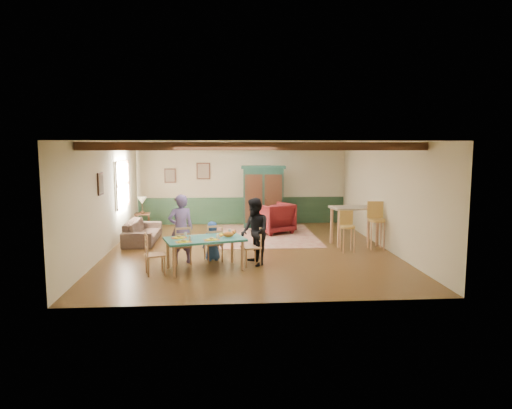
{
  "coord_description": "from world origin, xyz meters",
  "views": [
    {
      "loc": [
        -0.64,
        -11.33,
        2.6
      ],
      "look_at": [
        0.18,
        0.08,
        1.15
      ],
      "focal_mm": 32.0,
      "sensor_mm": 36.0,
      "label": 1
    }
  ],
  "objects": [
    {
      "name": "wall_left",
      "position": [
        -3.5,
        0.0,
        1.35
      ],
      "size": [
        0.02,
        8.0,
        2.7
      ],
      "primitive_type": "cube",
      "color": "beige",
      "rests_on": "floor"
    },
    {
      "name": "ceiling_beam_front",
      "position": [
        0.0,
        -2.3,
        2.61
      ],
      "size": [
        6.95,
        0.16,
        0.16
      ],
      "primitive_type": "cube",
      "color": "black",
      "rests_on": "ceiling"
    },
    {
      "name": "place_setting_far_left",
      "position": [
        -1.58,
        -1.74,
        0.73
      ],
      "size": [
        0.42,
        0.36,
        0.11
      ],
      "primitive_type": null,
      "rotation": [
        0.0,
        0.0,
        0.29
      ],
      "color": "yellow",
      "rests_on": "dining_table"
    },
    {
      "name": "place_setting_near_center",
      "position": [
        -0.89,
        -2.01,
        0.73
      ],
      "size": [
        0.42,
        0.36,
        0.11
      ],
      "primitive_type": null,
      "rotation": [
        0.0,
        0.0,
        0.29
      ],
      "color": "yellow",
      "rests_on": "dining_table"
    },
    {
      "name": "person_child",
      "position": [
        -0.9,
        -1.02,
        0.45
      ],
      "size": [
        0.51,
        0.4,
        0.91
      ],
      "primitive_type": "imported",
      "rotation": [
        0.0,
        0.0,
        3.43
      ],
      "color": "#2953A5",
      "rests_on": "floor"
    },
    {
      "name": "dining_chair_far_left",
      "position": [
        -1.57,
        -1.29,
        0.43
      ],
      "size": [
        0.48,
        0.49,
        0.86
      ],
      "primitive_type": null,
      "rotation": [
        0.0,
        0.0,
        3.43
      ],
      "color": "tan",
      "rests_on": "floor"
    },
    {
      "name": "ceiling_beam_mid",
      "position": [
        0.0,
        0.4,
        2.61
      ],
      "size": [
        6.95,
        0.16,
        0.16
      ],
      "primitive_type": "cube",
      "color": "black",
      "rests_on": "ceiling"
    },
    {
      "name": "ceiling_beam_back",
      "position": [
        0.0,
        3.0,
        2.61
      ],
      "size": [
        6.95,
        0.16,
        0.16
      ],
      "primitive_type": "cube",
      "color": "black",
      "rests_on": "ceiling"
    },
    {
      "name": "dining_chair_far_right",
      "position": [
        -0.88,
        -1.09,
        0.43
      ],
      "size": [
        0.48,
        0.49,
        0.86
      ],
      "primitive_type": null,
      "rotation": [
        0.0,
        0.0,
        3.43
      ],
      "color": "tan",
      "rests_on": "floor"
    },
    {
      "name": "dining_table",
      "position": [
        -1.04,
        -1.81,
        0.34
      ],
      "size": [
        1.82,
        1.33,
        0.68
      ],
      "primitive_type": null,
      "rotation": [
        0.0,
        0.0,
        0.29
      ],
      "color": "#226D65",
      "rests_on": "floor"
    },
    {
      "name": "person_man",
      "position": [
        -1.6,
        -1.22,
        0.78
      ],
      "size": [
        0.65,
        0.52,
        1.56
      ],
      "primitive_type": "imported",
      "rotation": [
        0.0,
        0.0,
        3.43
      ],
      "color": "slate",
      "rests_on": "floor"
    },
    {
      "name": "wall_right",
      "position": [
        3.5,
        0.0,
        1.35
      ],
      "size": [
        0.02,
        8.0,
        2.7
      ],
      "primitive_type": "cube",
      "color": "beige",
      "rests_on": "floor"
    },
    {
      "name": "table_lamp",
      "position": [
        -3.15,
        2.88,
        0.81
      ],
      "size": [
        0.32,
        0.32,
        0.51
      ],
      "primitive_type": null,
      "rotation": [
        0.0,
        0.0,
        0.14
      ],
      "color": "beige",
      "rests_on": "end_table"
    },
    {
      "name": "place_setting_far_right",
      "position": [
        -0.63,
        -1.46,
        0.73
      ],
      "size": [
        0.42,
        0.36,
        0.11
      ],
      "primitive_type": null,
      "rotation": [
        0.0,
        0.0,
        0.29
      ],
      "color": "yellow",
      "rests_on": "dining_table"
    },
    {
      "name": "window_left",
      "position": [
        -3.47,
        1.7,
        1.55
      ],
      "size": [
        0.06,
        1.6,
        1.3
      ],
      "primitive_type": null,
      "color": "white",
      "rests_on": "wall_left"
    },
    {
      "name": "armchair",
      "position": [
        0.88,
        2.22,
        0.46
      ],
      "size": [
        1.34,
        1.35,
        0.92
      ],
      "primitive_type": "imported",
      "rotation": [
        0.0,
        0.0,
        -2.66
      ],
      "color": "#420D12",
      "rests_on": "floor"
    },
    {
      "name": "picture_left_wall",
      "position": [
        -3.47,
        -0.6,
        1.75
      ],
      "size": [
        0.04,
        0.42,
        0.52
      ],
      "primitive_type": null,
      "color": "gray",
      "rests_on": "wall_left"
    },
    {
      "name": "area_rug",
      "position": [
        0.5,
        1.86,
        0.01
      ],
      "size": [
        3.08,
        3.65,
        0.01
      ],
      "primitive_type": "cube",
      "rotation": [
        0.0,
        0.0,
        -0.0
      ],
      "color": "beige",
      "rests_on": "floor"
    },
    {
      "name": "counter_table",
      "position": [
        2.84,
        0.43,
        0.51
      ],
      "size": [
        1.3,
        0.84,
        1.02
      ],
      "primitive_type": null,
      "rotation": [
        0.0,
        0.0,
        0.11
      ],
      "color": "#C2B396",
      "rests_on": "floor"
    },
    {
      "name": "picture_back_a",
      "position": [
        -1.3,
        3.97,
        1.8
      ],
      "size": [
        0.45,
        0.04,
        0.55
      ],
      "primitive_type": null,
      "color": "gray",
      "rests_on": "wall_back"
    },
    {
      "name": "bar_stool_left",
      "position": [
        2.42,
        -0.41,
        0.51
      ],
      "size": [
        0.36,
        0.4,
        1.02
      ],
      "primitive_type": null,
      "rotation": [
        0.0,
        0.0,
        0.01
      ],
      "color": "tan",
      "rests_on": "floor"
    },
    {
      "name": "person_woman",
      "position": [
        0.04,
        -1.49,
        0.75
      ],
      "size": [
        0.75,
        0.86,
        1.49
      ],
      "primitive_type": "imported",
      "rotation": [
        0.0,
        0.0,
        -1.28
      ],
      "color": "black",
      "rests_on": "floor"
    },
    {
      "name": "wainscot_back",
      "position": [
        0.0,
        3.98,
        0.45
      ],
      "size": [
        6.95,
        0.03,
        0.9
      ],
      "primitive_type": "cube",
      "color": "#213D27",
      "rests_on": "floor"
    },
    {
      "name": "wall_back",
      "position": [
        0.0,
        4.0,
        1.35
      ],
      "size": [
        7.0,
        0.02,
        2.7
      ],
      "primitive_type": "cube",
      "color": "beige",
      "rests_on": "floor"
    },
    {
      "name": "cat",
      "position": [
        -0.54,
        -1.76,
        0.76
      ],
      "size": [
        0.35,
        0.21,
        0.16
      ],
      "primitive_type": null,
      "rotation": [
        0.0,
        0.0,
        0.29
      ],
      "color": "orange",
      "rests_on": "dining_table"
    },
    {
      "name": "end_table",
      "position": [
        -3.15,
        2.88,
        0.28
      ],
      "size": [
        0.48,
        0.48,
        0.55
      ],
      "primitive_type": null,
      "rotation": [
        0.0,
        0.0,
        0.08
      ],
      "color": "black",
      "rests_on": "floor"
    },
    {
      "name": "ceiling",
      "position": [
        0.0,
        0.0,
        2.7
      ],
      "size": [
        7.0,
        8.0,
        0.02
      ],
      "primitive_type": "cube",
      "color": "silver",
      "rests_on": "wall_back"
    },
    {
      "name": "floor",
      "position": [
        0.0,
        0.0,
        0.0
      ],
      "size": [
        8.0,
        8.0,
        0.0
      ],
      "primitive_type": "plane",
      "color": "#4A2F15",
      "rests_on": "ground"
    },
    {
      "name": "place_setting_near_left",
      "position": [
        -1.46,
        -2.17,
        0.73
      ],
      "size": [
        0.42,
        0.36,
        0.11
      ],
      "primitive_type": null,
      "rotation": [
        0.0,
        0.0,
        0.29
      ],
      "color": "yellow",
      "rests_on": "dining_table"
    },
    {
      "name": "armoire",
      "position": [
        0.65,
        3.27,
        1.0
      ],
      "size": [
        1.45,
        0.66,
        2.0
      ],
      "primitive_type": "cube",
      "rotation": [
        0.0,
        0.0,
        -0.07
      ],
      "color": "#133025",
      "rests_on": "floor"
    },
    {
      "name": "sofa",
      "position": [
        -2.87,
        1.22,
        0.29
      ],
      "size": [
        0.8,
        2.02,
        0.59
      ],
      "primitive_type": "imported",
      "rotation": [
        0.0,
        0.0,
        1.57
      ],
      "color": "#44332A",
      "rests_on": "floor"
    },
    {
      "name": "picture_back_b",
      "position": [
        -2.4,
        3.97,
        1.65
      ],
      "size": [
        0.38,
        0.04,
        0.48
      ],
      "primitive_type": null,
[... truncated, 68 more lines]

